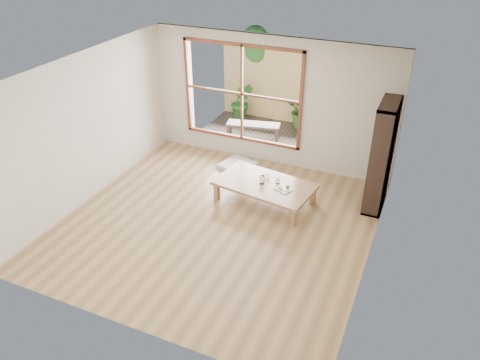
% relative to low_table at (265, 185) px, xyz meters
% --- Properties ---
extents(ground, '(5.00, 5.00, 0.00)m').
position_rel_low_table_xyz_m(ground, '(-0.48, -0.95, -0.33)').
color(ground, tan).
rests_on(ground, ground).
extents(low_table, '(1.85, 1.22, 0.38)m').
position_rel_low_table_xyz_m(low_table, '(0.00, 0.00, 0.00)').
color(low_table, tan).
rests_on(low_table, ground).
extents(floor_cushion, '(0.76, 0.76, 0.09)m').
position_rel_low_table_xyz_m(floor_cushion, '(-0.96, 0.96, -0.29)').
color(floor_cushion, beige).
rests_on(floor_cushion, ground).
extents(bookshelf, '(0.31, 0.87, 1.94)m').
position_rel_low_table_xyz_m(bookshelf, '(1.84, 0.69, 0.64)').
color(bookshelf, '#31221B').
rests_on(bookshelf, ground).
extents(glass_tall, '(0.08, 0.08, 0.15)m').
position_rel_low_table_xyz_m(glass_tall, '(-0.05, -0.03, 0.12)').
color(glass_tall, silver).
rests_on(glass_tall, low_table).
extents(glass_mid, '(0.07, 0.07, 0.10)m').
position_rel_low_table_xyz_m(glass_mid, '(0.21, 0.09, 0.10)').
color(glass_mid, silver).
rests_on(glass_mid, low_table).
extents(glass_short, '(0.07, 0.07, 0.09)m').
position_rel_low_table_xyz_m(glass_short, '(-0.02, 0.18, 0.09)').
color(glass_short, silver).
rests_on(glass_short, low_table).
extents(glass_small, '(0.07, 0.07, 0.09)m').
position_rel_low_table_xyz_m(glass_small, '(-0.08, 0.12, 0.09)').
color(glass_small, silver).
rests_on(glass_small, low_table).
extents(food_tray, '(0.33, 0.28, 0.09)m').
position_rel_low_table_xyz_m(food_tray, '(0.38, -0.08, 0.07)').
color(food_tray, white).
rests_on(food_tray, low_table).
extents(deck, '(2.80, 2.00, 0.05)m').
position_rel_low_table_xyz_m(deck, '(-1.08, 2.61, -0.33)').
color(deck, '#3D332C').
rests_on(deck, ground).
extents(garden_bench, '(1.24, 0.60, 0.38)m').
position_rel_low_table_xyz_m(garden_bench, '(-1.16, 2.31, 0.01)').
color(garden_bench, '#31221B').
rests_on(garden_bench, deck).
extents(bamboo_fence, '(2.80, 0.06, 1.80)m').
position_rel_low_table_xyz_m(bamboo_fence, '(-1.08, 3.61, 0.57)').
color(bamboo_fence, '#DEB872').
rests_on(bamboo_fence, ground).
extents(shrub_right, '(0.89, 0.79, 0.91)m').
position_rel_low_table_xyz_m(shrub_right, '(-0.29, 3.37, 0.15)').
color(shrub_right, '#2B6424').
rests_on(shrub_right, deck).
extents(shrub_left, '(0.62, 0.54, 0.97)m').
position_rel_low_table_xyz_m(shrub_left, '(-1.83, 3.20, 0.18)').
color(shrub_left, '#2B6424').
rests_on(shrub_left, deck).
extents(garden_tree, '(1.04, 0.85, 2.22)m').
position_rel_low_table_xyz_m(garden_tree, '(-1.76, 3.91, 1.29)').
color(garden_tree, '#4C3D2D').
rests_on(garden_tree, ground).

